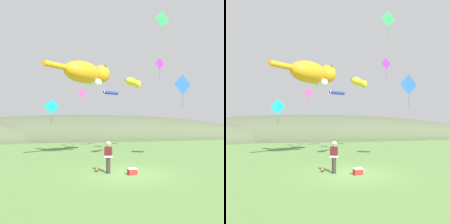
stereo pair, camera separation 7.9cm
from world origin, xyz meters
The scene contains 14 objects.
ground_plane centered at (0.00, 0.00, 0.00)m, with size 120.00×120.00×0.00m, color #5B8442.
distant_hill_ridge centered at (-3.98, 26.32, 0.00)m, with size 62.52×16.23×7.92m.
festival_attendant centered at (-0.86, 0.25, 0.95)m, with size 0.49×0.42×1.77m.
kite_spool centered at (-1.45, 0.75, 0.13)m, with size 0.14×0.25×0.25m.
picnic_cooler centered at (0.37, -0.33, 0.18)m, with size 0.55×0.43×0.36m.
kite_giant_cat centered at (-1.65, 6.33, 6.77)m, with size 5.30×4.69×1.99m.
kite_fish_windsock centered at (1.71, 4.78, 5.90)m, with size 1.78×2.15×0.68m.
kite_tube_streamer centered at (1.27, 12.51, 5.94)m, with size 1.89×1.27×0.44m.
kite_diamond_blue centered at (5.38, 3.89, 5.65)m, with size 1.51×0.37×2.45m.
kite_diamond_green centered at (3.96, 4.34, 10.73)m, with size 1.16×0.13×2.07m.
kite_diamond_violet centered at (5.73, 9.57, 8.56)m, with size 1.08×0.35×2.03m.
kite_diamond_orange centered at (0.18, 10.61, 7.95)m, with size 0.86×0.42×1.85m.
kite_diamond_pink centered at (-1.73, 11.58, 5.75)m, with size 0.89×0.51×1.91m.
kite_diamond_teal centered at (-4.60, 9.57, 4.22)m, with size 1.38×0.39×2.32m.
Camera 2 is at (-2.95, -13.60, 2.91)m, focal length 40.00 mm.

